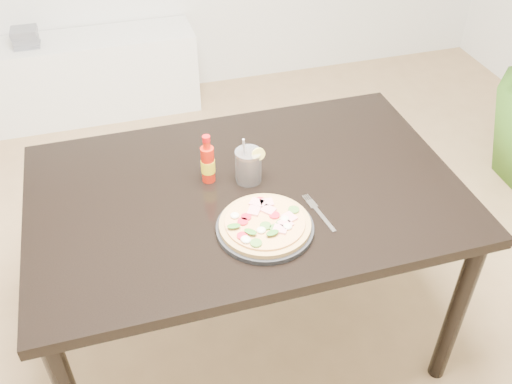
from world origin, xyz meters
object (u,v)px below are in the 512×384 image
object	(u,v)px
dining_table	(246,208)
fork	(318,212)
pizza	(265,223)
cola_cup	(248,166)
hot_sauce_bottle	(208,163)
plate	(265,228)
media_console	(81,78)

from	to	relation	value
dining_table	fork	distance (m)	0.27
pizza	fork	bearing A→B (deg)	9.70
dining_table	pizza	world-z (taller)	pizza
cola_cup	fork	distance (m)	0.28
dining_table	hot_sauce_bottle	distance (m)	0.20
plate	hot_sauce_bottle	xyz separation A→B (m)	(-0.11, 0.29, 0.06)
plate	cola_cup	world-z (taller)	cola_cup
dining_table	fork	xyz separation A→B (m)	(0.18, -0.18, 0.09)
plate	hot_sauce_bottle	bearing A→B (deg)	110.75
pizza	media_console	xyz separation A→B (m)	(-0.53, 2.12, -0.53)
cola_cup	plate	bearing A→B (deg)	-94.41
fork	media_console	xyz separation A→B (m)	(-0.71, 2.08, -0.50)
pizza	cola_cup	bearing A→B (deg)	85.53
dining_table	fork	bearing A→B (deg)	-43.75
plate	media_console	size ratio (longest dim) A/B	0.21
plate	media_console	distance (m)	2.24
plate	pizza	distance (m)	0.02
pizza	cola_cup	size ratio (longest dim) A/B	1.55
plate	fork	bearing A→B (deg)	9.50
pizza	media_console	size ratio (longest dim) A/B	0.20
cola_cup	media_console	distance (m)	2.02
plate	cola_cup	bearing A→B (deg)	85.59
cola_cup	fork	bearing A→B (deg)	-53.47
plate	cola_cup	size ratio (longest dim) A/B	1.66
media_console	hot_sauce_bottle	bearing A→B (deg)	-77.13
plate	media_console	xyz separation A→B (m)	(-0.53, 2.12, -0.51)
hot_sauce_bottle	cola_cup	xyz separation A→B (m)	(0.13, -0.04, -0.01)
pizza	fork	world-z (taller)	pizza
fork	cola_cup	bearing A→B (deg)	118.26
plate	fork	size ratio (longest dim) A/B	1.56
plate	pizza	xyz separation A→B (m)	(-0.00, -0.00, 0.02)
hot_sauce_bottle	fork	size ratio (longest dim) A/B	0.93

